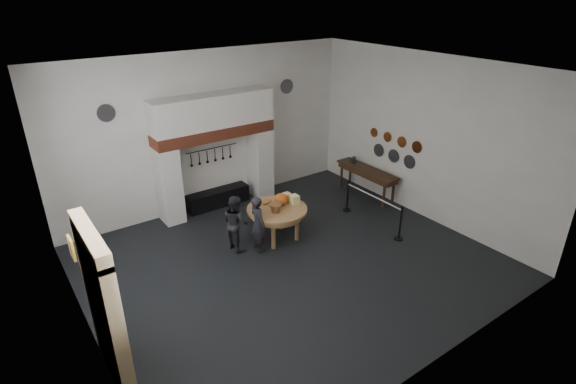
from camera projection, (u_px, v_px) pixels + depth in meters
floor at (291, 262)px, 10.76m from camera, size 9.00×8.00×0.02m
ceiling at (291, 71)px, 8.86m from camera, size 9.00×8.00×0.02m
wall_back at (209, 131)px, 12.77m from camera, size 9.00×0.02×4.50m
wall_front at (443, 258)px, 6.86m from camera, size 9.00×0.02×4.50m
wall_left at (71, 236)px, 7.45m from camera, size 0.02×8.00×4.50m
wall_right at (425, 138)px, 12.18m from camera, size 0.02×8.00×4.50m
chimney_pier_left at (169, 185)px, 12.23m from camera, size 0.55×0.70×2.15m
chimney_pier_right at (260, 162)px, 13.78m from camera, size 0.55×0.70×2.15m
hearth_brick_band at (214, 132)px, 12.49m from camera, size 3.50×0.72×0.32m
chimney_hood at (213, 111)px, 12.23m from camera, size 3.50×0.70×0.90m
iron_range at (218, 198)px, 13.41m from camera, size 1.90×0.45×0.50m
utensil_rail at (211, 149)px, 12.92m from camera, size 1.60×0.02×0.02m
door_recess at (100, 316)px, 7.15m from camera, size 0.04×1.10×2.50m
door_jamb_near at (118, 337)px, 6.66m from camera, size 0.22×0.30×2.60m
door_jamb_far at (94, 290)px, 7.69m from camera, size 0.22×0.30×2.60m
door_lintel at (89, 239)px, 6.60m from camera, size 0.22×1.70×0.30m
wall_plaque at (72, 248)px, 8.34m from camera, size 0.05×0.34×0.44m
work_table at (277, 209)px, 11.43m from camera, size 1.75×1.75×0.07m
pumpkin at (281, 199)px, 11.53m from camera, size 0.36×0.36×0.31m
cheese_block_big at (294, 200)px, 11.59m from camera, size 0.22×0.22×0.24m
cheese_block_small at (287, 196)px, 11.81m from camera, size 0.18×0.18×0.20m
wicker_basket at (275, 208)px, 11.18m from camera, size 0.36×0.36×0.22m
bread_loaf at (266, 202)px, 11.59m from camera, size 0.31×0.18×0.13m
visitor_near at (258, 224)px, 10.96m from camera, size 0.37×0.54×1.46m
visitor_far at (236, 223)px, 11.05m from camera, size 0.57×0.72×1.43m
side_table at (367, 170)px, 13.78m from camera, size 0.55×2.20×0.06m
pewter_jug at (354, 160)px, 14.17m from camera, size 0.12×0.12×0.22m
copper_pan_a at (417, 147)px, 12.43m from camera, size 0.03×0.34×0.34m
copper_pan_b at (402, 142)px, 12.84m from camera, size 0.03×0.32×0.32m
copper_pan_c at (388, 137)px, 13.24m from camera, size 0.03×0.30×0.30m
copper_pan_d at (374, 132)px, 13.65m from camera, size 0.03×0.28×0.28m
pewter_plate_left at (409, 162)px, 12.79m from camera, size 0.03×0.40×0.40m
pewter_plate_mid at (394, 156)px, 13.23m from camera, size 0.03×0.40×0.40m
pewter_plate_right at (379, 150)px, 13.68m from camera, size 0.03×0.40×0.40m
pewter_plate_back_left at (106, 113)px, 10.92m from camera, size 0.44×0.03×0.44m
pewter_plate_back_right at (287, 86)px, 13.76m from camera, size 0.44×0.03×0.44m
barrier_post_near at (400, 224)px, 11.54m from camera, size 0.05×0.05×0.90m
barrier_post_far at (348, 197)px, 13.01m from camera, size 0.05×0.05×0.90m
barrier_rope at (374, 196)px, 12.11m from camera, size 0.04×2.00×0.04m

